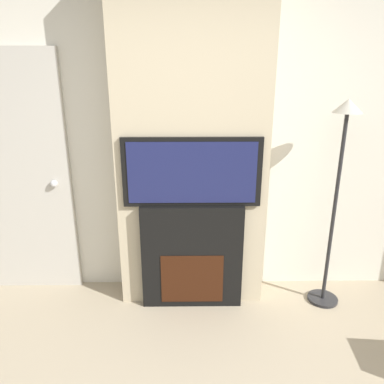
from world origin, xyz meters
name	(u,v)px	position (x,y,z in m)	size (l,w,h in m)	color
wall_back	(192,138)	(0.00, 2.03, 1.35)	(6.00, 0.06, 2.70)	silver
chimney_breast	(192,143)	(0.00, 1.85, 1.35)	(1.18, 0.31, 2.70)	#BCAD8E
fireplace	(192,256)	(0.00, 1.69, 0.44)	(0.82, 0.15, 0.89)	black
television	(192,172)	(0.00, 1.69, 1.16)	(1.06, 0.07, 0.54)	black
floor_lamp	(339,172)	(1.13, 1.70, 1.15)	(0.25, 0.25, 1.70)	#262628
entry_door	(18,178)	(-1.46, 1.97, 1.03)	(0.89, 0.09, 2.06)	#BCB7AD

